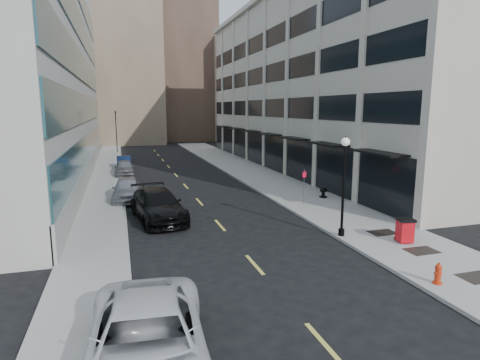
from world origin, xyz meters
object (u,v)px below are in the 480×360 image
fire_hydrant (438,274)px  lamppost (344,178)px  traffic_signal (115,114)px  car_white_van (147,343)px  urn_planter (323,192)px  car_blue_sedan (124,163)px  car_black_pickup (158,205)px  car_grey_sedan (125,168)px  trash_bin (405,229)px  sign_post (304,182)px  car_silver_sedan (127,189)px

fire_hydrant → lamppost: (-0.39, 6.00, 2.57)m
traffic_signal → car_white_van: bearing=-89.2°
urn_planter → car_blue_sedan: bearing=124.6°
car_black_pickup → urn_planter: bearing=1.9°
traffic_signal → car_black_pickup: 38.24m
car_black_pickup → car_grey_sedan: 16.94m
car_black_pickup → trash_bin: (10.83, -7.92, -0.10)m
trash_bin → sign_post: 8.55m
car_black_pickup → sign_post: bearing=-4.6°
car_black_pickup → trash_bin: bearing=-43.7°
traffic_signal → trash_bin: (13.13, -45.78, -4.93)m
car_white_van → car_silver_sedan: car_white_van is taller
car_white_van → urn_planter: 21.00m
car_white_van → car_black_pickup: car_white_van is taller
car_black_pickup → car_blue_sedan: bearing=86.7°
car_white_van → car_black_pickup: (1.60, 14.14, -0.01)m
car_grey_sedan → sign_post: bearing=-55.5°
car_grey_sedan → urn_planter: 20.07m
car_white_van → fire_hydrant: 10.68m
car_blue_sedan → lamppost: lamppost is taller
car_white_van → lamppost: (10.10, 8.00, 2.22)m
car_blue_sedan → urn_planter: bearing=-56.2°
car_silver_sedan → sign_post: 12.43m
trash_bin → lamppost: 3.75m
traffic_signal → sign_post: bearing=-72.3°
traffic_signal → fire_hydrant: bearing=-77.4°
car_blue_sedan → urn_planter: car_blue_sedan is taller
car_blue_sedan → sign_post: sign_post is taller
fire_hydrant → trash_bin: (1.94, 4.22, 0.25)m
car_white_van → lamppost: 13.08m
fire_hydrant → lamppost: size_ratio=0.16×
traffic_signal → trash_bin: bearing=-74.0°
car_silver_sedan → car_grey_sedan: 11.04m
trash_bin → car_white_van: bearing=-142.5°
car_white_van → traffic_signal: bearing=95.4°
fire_hydrant → car_blue_sedan: bearing=108.1°
car_black_pickup → urn_planter: (11.86, 1.98, -0.30)m
car_blue_sedan → lamppost: 29.54m
car_grey_sedan → lamppost: lamppost is taller
car_silver_sedan → lamppost: (10.10, -11.96, 2.28)m
car_silver_sedan → urn_planter: bearing=-11.4°
car_silver_sedan → sign_post: size_ratio=2.06×
traffic_signal → trash_bin: 47.88m
fire_hydrant → car_black_pickup: bearing=127.0°
trash_bin → urn_planter: bearing=95.0°
car_white_van → urn_planter: car_white_van is taller
traffic_signal → urn_planter: traffic_signal is taller
car_white_van → car_blue_sedan: bearing=94.6°
car_white_van → car_silver_sedan: size_ratio=1.32×
car_blue_sedan → fire_hydrant: size_ratio=5.19×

